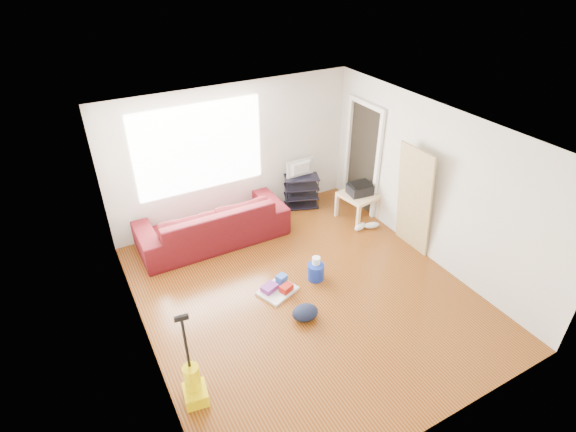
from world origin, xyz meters
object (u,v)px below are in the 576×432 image
sofa (214,240)px  bucket (315,278)px  vacuum (194,384)px  side_table (359,198)px  backpack (305,318)px  cleaning_tray (278,288)px  tv_stand (301,191)px

sofa → bucket: size_ratio=9.73×
bucket → vacuum: (-2.32, -1.14, 0.23)m
sofa → vacuum: size_ratio=2.03×
side_table → backpack: side_table is taller
bucket → cleaning_tray: size_ratio=0.41×
side_table → cleaning_tray: bearing=-153.8°
side_table → bucket: 2.03m
side_table → tv_stand: bearing=129.8°
cleaning_tray → backpack: bearing=-84.0°
side_table → bucket: side_table is taller
side_table → cleaning_tray: side_table is taller
bucket → backpack: bearing=-131.2°
cleaning_tray → vacuum: size_ratio=0.51×
cleaning_tray → bucket: bearing=-1.4°
tv_stand → cleaning_tray: 2.54m
bucket → cleaning_tray: cleaning_tray is taller
tv_stand → cleaning_tray: (-1.55, -1.98, -0.27)m
backpack → vacuum: bearing=-161.0°
cleaning_tray → sofa: bearing=101.7°
bucket → backpack: bucket is taller
sofa → backpack: 2.43m
sofa → backpack: sofa is taller
side_table → sofa: bearing=167.3°
sofa → vacuum: bearing=65.3°
tv_stand → side_table: bearing=-30.0°
bucket → cleaning_tray: (-0.65, 0.02, 0.06)m
tv_stand → bucket: bearing=-94.3°
tv_stand → bucket: tv_stand is taller
side_table → vacuum: (-3.95, -2.28, -0.20)m
bucket → vacuum: size_ratio=0.21×
tv_stand → vacuum: size_ratio=0.59×
side_table → bucket: (-1.63, -1.14, -0.43)m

